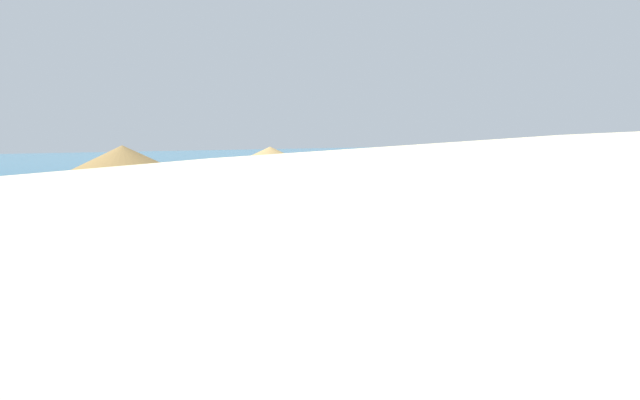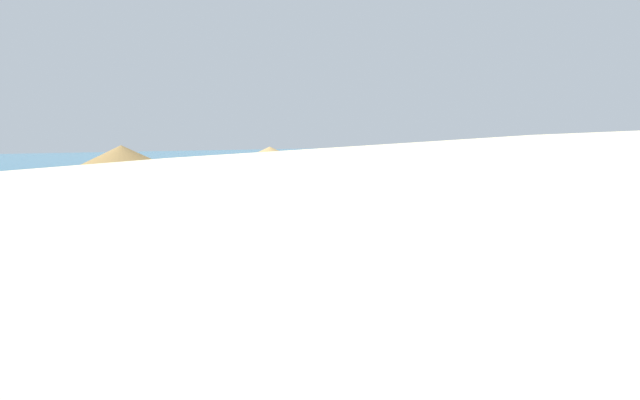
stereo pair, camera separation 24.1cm
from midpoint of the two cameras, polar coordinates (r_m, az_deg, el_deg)
name	(u,v)px [view 2 (the right image)]	position (r m, az deg, el deg)	size (l,w,h in m)	color
ground_plane	(320,272)	(13.54, 0.49, -6.74)	(160.00, 160.00, 0.00)	beige
sea_water	(30,168)	(56.86, -25.42, 2.71)	(160.00, 75.86, 0.01)	#1E6B93
beach_umbrella_3	(122,159)	(13.46, -17.59, 3.67)	(2.35, 2.35, 2.80)	brown
beach_umbrella_4	(270,159)	(14.95, -4.25, 3.80)	(2.67, 2.67, 2.72)	brown
beach_umbrella_5	(394,159)	(16.81, 7.35, 3.80)	(1.90, 1.90, 2.57)	brown
beach_umbrella_6	(477,159)	(19.22, 14.80, 3.75)	(1.92, 1.92, 2.50)	brown
beach_umbrella_7	(541,157)	(22.07, 20.25, 3.78)	(2.52, 2.52, 2.46)	brown
beach_umbrella_8	(613,157)	(24.79, 25.95, 3.62)	(2.15, 2.15, 2.45)	brown
lounge_chair_0	(304,243)	(14.44, -1.04, -4.02)	(1.52, 1.15, 1.10)	#199972
lounge_chair_1	(638,206)	(24.29, 27.85, -0.51)	(1.58, 0.78, 1.10)	red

